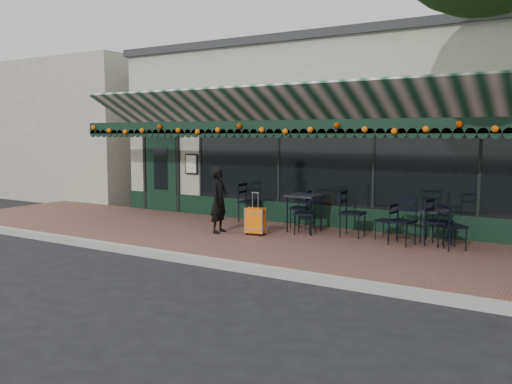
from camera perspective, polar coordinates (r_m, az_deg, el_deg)
The scene contains 17 objects.
ground at distance 9.61m, azimuth -4.13°, elevation -7.80°, with size 80.00×80.00×0.00m, color black.
sidewalk at distance 11.23m, azimuth 1.90°, elevation -5.35°, with size 18.00×4.00×0.15m, color brown.
curb at distance 9.53m, azimuth -4.42°, elevation -7.45°, with size 18.00×0.16×0.15m, color #9E9E99.
restaurant_building at distance 16.32m, azimuth 12.27°, elevation 5.86°, with size 12.00×9.60×4.50m.
neighbor_building_left at distance 24.15m, azimuth -18.21°, elevation 6.05°, with size 12.00×8.00×4.80m, color #B5B39F.
woman at distance 11.86m, azimuth -3.91°, elevation -0.83°, with size 0.53×0.35×1.45m, color black.
suitcase at distance 11.60m, azimuth -0.08°, elevation -3.06°, with size 0.43×0.29×0.91m.
cafe_table_a at distance 11.35m, azimuth 18.34°, elevation -2.18°, with size 0.52×0.52×0.65m.
cafe_table_b at distance 12.00m, azimuth 5.12°, elevation -0.67°, with size 0.67×0.67×0.83m.
chair_a_left at distance 11.43m, azimuth 13.56°, elevation -2.99°, with size 0.38×0.38×0.76m, color black, non-canonical shape.
chair_a_right at distance 11.04m, azimuth 18.67°, elevation -3.05°, with size 0.46×0.46×0.92m, color black, non-canonical shape.
chair_a_front at distance 10.92m, azimuth 15.13°, elevation -3.04°, with size 0.46×0.46×0.92m, color black, non-canonical shape.
chair_a_extra at distance 10.78m, azimuth 19.97°, elevation -3.45°, with size 0.43×0.43×0.87m, color black, non-canonical shape.
chair_b_left at distance 12.60m, azimuth 4.71°, elevation -1.74°, with size 0.44×0.44×0.88m, color black, non-canonical shape.
chair_b_right at distance 11.56m, azimuth 10.13°, elevation -2.25°, with size 0.49×0.49×0.98m, color black, non-canonical shape.
chair_b_front at distance 11.73m, azimuth 5.17°, elevation -2.31°, with size 0.44×0.44×0.88m, color black, non-canonical shape.
chair_solo at distance 13.38m, azimuth -0.68°, elevation -1.08°, with size 0.48×0.48×0.96m, color black, non-canonical shape.
Camera 1 is at (5.49, -7.54, 2.31)m, focal length 38.00 mm.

